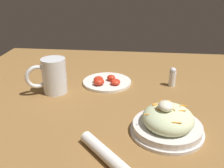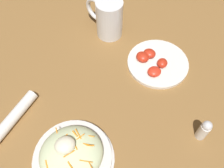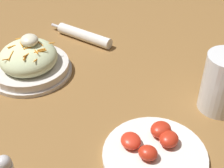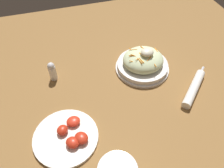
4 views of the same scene
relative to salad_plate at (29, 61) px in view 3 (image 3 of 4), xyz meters
The scene contains 5 objects.
ground_plane 0.18m from the salad_plate, 52.94° to the left, with size 1.43×1.43×0.00m, color olive.
salad_plate is the anchor object (origin of this frame).
beer_mug 0.48m from the salad_plate, 60.35° to the left, with size 0.11×0.14×0.14m.
napkin_roll 0.21m from the salad_plate, 129.93° to the left, with size 0.18×0.17×0.03m.
tomato_plate 0.40m from the salad_plate, 33.30° to the left, with size 0.20×0.20×0.04m.
Camera 3 is at (0.61, -0.10, 0.49)m, focal length 51.29 mm.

